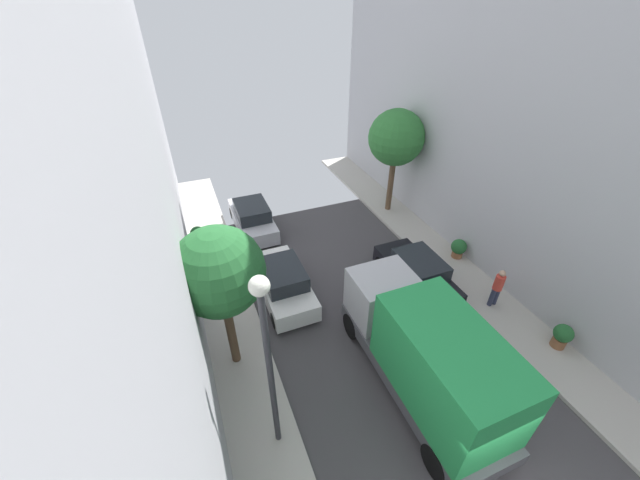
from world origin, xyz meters
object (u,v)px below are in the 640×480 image
Objects in this scene: street_tree_1 at (396,138)px; potted_plant_2 at (562,335)px; parked_car_left_2 at (283,282)px; lamp_post at (267,348)px; delivery_truck at (426,353)px; parked_car_left_3 at (252,218)px; street_tree_2 at (219,272)px; potted_plant_1 at (198,235)px; potted_plant_3 at (459,248)px; parked_car_right_2 at (417,273)px; pedestrian at (498,287)px.

street_tree_1 is 5.74× the size of potted_plant_2.
parked_car_left_2 is 6.82m from lamp_post.
delivery_truck reaches higher than potted_plant_2.
potted_plant_2 is (8.21, -11.61, -0.03)m from parked_car_left_3.
street_tree_1 is 1.06× the size of street_tree_2.
parked_car_left_2 is at bearing -90.00° from parked_car_left_3.
potted_plant_1 is (-2.81, -0.45, -0.05)m from parked_car_left_3.
street_tree_1 reaches higher than potted_plant_3.
parked_car_right_2 is 3.02m from potted_plant_3.
parked_car_right_2 is 4.51× the size of potted_plant_3.
parked_car_left_2 is at bearing 164.01° from parked_car_right_2.
street_tree_2 is at bearing -134.10° from parked_car_left_2.
street_tree_2 reaches higher than parked_car_right_2.
lamp_post is (-10.11, 0.59, 3.35)m from potted_plant_2.
parked_car_right_2 is 7.31m from street_tree_1.
pedestrian is 0.33× the size of street_tree_2.
potted_plant_2 is 1.04× the size of potted_plant_3.
potted_plant_2 is at bearing -86.68° from street_tree_1.
pedestrian is at bearing 11.39° from lamp_post.
delivery_truck reaches higher than potted_plant_3.
parked_car_right_2 is at bearing 57.21° from delivery_truck.
delivery_truck is at bearing -157.65° from pedestrian.
street_tree_1 is (2.19, 6.00, 3.54)m from parked_car_right_2.
delivery_truck is 1.18× the size of street_tree_1.
pedestrian is at bearing -39.91° from potted_plant_1.
potted_plant_1 is at bearing 153.22° from potted_plant_3.
parked_car_left_3 is 4.51× the size of potted_plant_3.
street_tree_1 is at bearing 97.77° from potted_plant_3.
street_tree_2 reaches higher than potted_plant_3.
parked_car_left_2 is 4.33× the size of potted_plant_2.
potted_plant_3 is (11.10, -5.60, -0.01)m from potted_plant_1.
pedestrian is (2.15, -2.20, 0.35)m from parked_car_right_2.
pedestrian is (7.55, -3.74, 0.35)m from parked_car_left_2.
lamp_post is (0.91, -10.57, 3.37)m from potted_plant_1.
parked_car_right_2 is at bearing -52.06° from parked_car_left_3.
potted_plant_3 is at bearing 9.87° from street_tree_2.
parked_car_left_2 is 0.75× the size of street_tree_1.
street_tree_1 reaches higher than delivery_truck.
street_tree_1 is (4.89, 10.19, 2.47)m from delivery_truck.
street_tree_2 is at bearing 100.51° from lamp_post.
parked_car_left_2 is 4.44× the size of potted_plant_1.
parked_car_left_2 is 0.70× the size of lamp_post.
parked_car_left_3 reaches higher than potted_plant_2.
potted_plant_3 is (5.59, 5.06, -1.13)m from delivery_truck.
street_tree_2 is at bearing -145.15° from street_tree_1.
parked_car_right_2 is 0.70× the size of lamp_post.
potted_plant_2 is 0.16× the size of lamp_post.
street_tree_2 is at bearing 148.38° from delivery_truck.
potted_plant_1 is 15.69m from potted_plant_2.
potted_plant_3 is (10.77, 1.87, -3.36)m from street_tree_2.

